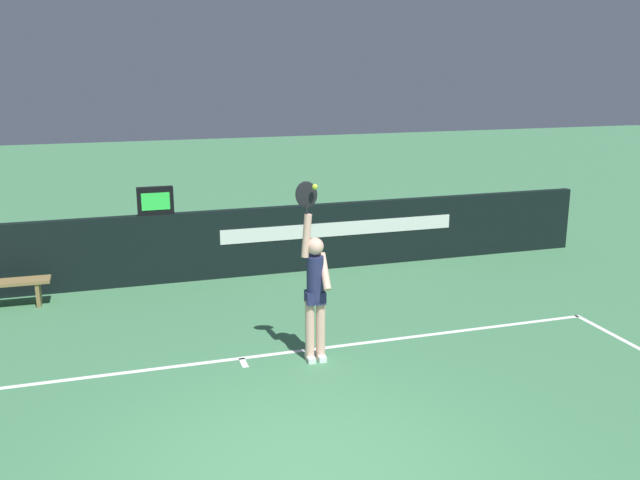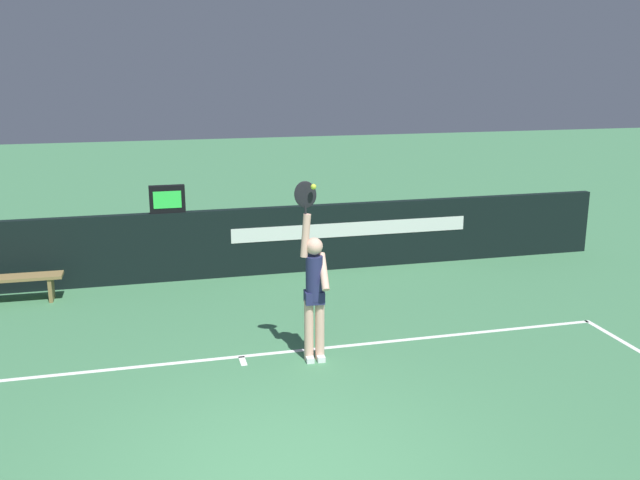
# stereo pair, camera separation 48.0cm
# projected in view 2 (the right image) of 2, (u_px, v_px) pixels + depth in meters

# --- Properties ---
(ground_plane) EXTENTS (60.00, 60.00, 0.00)m
(ground_plane) POSITION_uv_depth(u_px,v_px,m) (284.00, 480.00, 6.56)
(ground_plane) COLOR #427F53
(court_lines) EXTENTS (10.63, 5.08, 0.00)m
(court_lines) POSITION_uv_depth(u_px,v_px,m) (276.00, 455.00, 6.97)
(court_lines) COLOR white
(court_lines) RESTS_ON ground
(back_wall) EXTENTS (15.30, 0.17, 1.25)m
(back_wall) POSITION_uv_depth(u_px,v_px,m) (213.00, 244.00, 12.55)
(back_wall) COLOR black
(back_wall) RESTS_ON ground
(speed_display) EXTENTS (0.61, 0.14, 0.48)m
(speed_display) POSITION_uv_depth(u_px,v_px,m) (167.00, 199.00, 12.16)
(speed_display) COLOR black
(speed_display) RESTS_ON back_wall
(tennis_player) EXTENTS (0.44, 0.39, 2.41)m
(tennis_player) POSITION_uv_depth(u_px,v_px,m) (314.00, 288.00, 8.96)
(tennis_player) COLOR beige
(tennis_player) RESTS_ON ground
(tennis_ball) EXTENTS (0.07, 0.07, 0.07)m
(tennis_ball) POSITION_uv_depth(u_px,v_px,m) (313.00, 187.00, 8.53)
(tennis_ball) COLOR #D0E73A
(courtside_bench_near) EXTENTS (1.67, 0.38, 0.45)m
(courtside_bench_near) POSITION_uv_depth(u_px,v_px,m) (9.00, 283.00, 11.27)
(courtside_bench_near) COLOR olive
(courtside_bench_near) RESTS_ON ground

